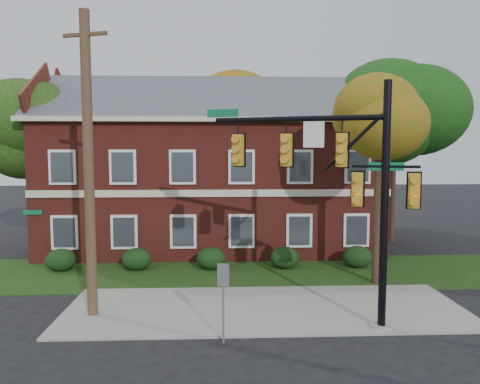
{
  "coord_description": "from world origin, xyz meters",
  "views": [
    {
      "loc": [
        -1.61,
        -15.06,
        5.64
      ],
      "look_at": [
        -0.8,
        3.0,
        4.01
      ],
      "focal_mm": 35.0,
      "sensor_mm": 36.0,
      "label": 1
    }
  ],
  "objects_px": {
    "hedge_far_right": "(357,257)",
    "utility_pole": "(89,165)",
    "hedge_center": "(211,258)",
    "tree_near_right": "(387,125)",
    "sign_post": "(223,289)",
    "traffic_signal": "(339,177)",
    "hedge_far_left": "(61,260)",
    "hedge_left": "(137,259)",
    "apartment_building": "(212,161)",
    "hedge_right": "(285,258)",
    "tree_far_rear": "(232,106)",
    "tree_left_rear": "(31,130)",
    "tree_right_rear": "(401,108)"
  },
  "relations": [
    {
      "from": "tree_left_rear",
      "to": "tree_right_rear",
      "type": "bearing_deg",
      "value": 5.36
    },
    {
      "from": "hedge_center",
      "to": "utility_pole",
      "type": "bearing_deg",
      "value": -122.67
    },
    {
      "from": "tree_near_right",
      "to": "tree_far_rear",
      "type": "bearing_deg",
      "value": 110.27
    },
    {
      "from": "tree_far_rear",
      "to": "traffic_signal",
      "type": "bearing_deg",
      "value": -82.11
    },
    {
      "from": "hedge_left",
      "to": "hedge_center",
      "type": "distance_m",
      "value": 3.5
    },
    {
      "from": "hedge_left",
      "to": "sign_post",
      "type": "height_order",
      "value": "sign_post"
    },
    {
      "from": "hedge_right",
      "to": "sign_post",
      "type": "distance_m",
      "value": 9.1
    },
    {
      "from": "hedge_center",
      "to": "hedge_far_right",
      "type": "relative_size",
      "value": 1.0
    },
    {
      "from": "hedge_center",
      "to": "tree_near_right",
      "type": "relative_size",
      "value": 0.16
    },
    {
      "from": "traffic_signal",
      "to": "tree_near_right",
      "type": "bearing_deg",
      "value": 76.71
    },
    {
      "from": "sign_post",
      "to": "traffic_signal",
      "type": "bearing_deg",
      "value": 30.42
    },
    {
      "from": "hedge_far_right",
      "to": "traffic_signal",
      "type": "bearing_deg",
      "value": -111.36
    },
    {
      "from": "hedge_right",
      "to": "traffic_signal",
      "type": "distance_m",
      "value": 8.45
    },
    {
      "from": "hedge_far_right",
      "to": "traffic_signal",
      "type": "relative_size",
      "value": 0.18
    },
    {
      "from": "sign_post",
      "to": "utility_pole",
      "type": "bearing_deg",
      "value": 162.64
    },
    {
      "from": "sign_post",
      "to": "tree_right_rear",
      "type": "bearing_deg",
      "value": 64.87
    },
    {
      "from": "hedge_far_left",
      "to": "utility_pole",
      "type": "xyz_separation_m",
      "value": [
        3.08,
        -6.11,
        4.62
      ]
    },
    {
      "from": "apartment_building",
      "to": "traffic_signal",
      "type": "height_order",
      "value": "apartment_building"
    },
    {
      "from": "apartment_building",
      "to": "hedge_right",
      "type": "bearing_deg",
      "value": -56.33
    },
    {
      "from": "traffic_signal",
      "to": "apartment_building",
      "type": "bearing_deg",
      "value": 129.82
    },
    {
      "from": "apartment_building",
      "to": "hedge_left",
      "type": "xyz_separation_m",
      "value": [
        -3.5,
        -5.25,
        -4.46
      ]
    },
    {
      "from": "tree_far_rear",
      "to": "hedge_far_right",
      "type": "bearing_deg",
      "value": -66.63
    },
    {
      "from": "hedge_far_left",
      "to": "tree_left_rear",
      "type": "bearing_deg",
      "value": 123.42
    },
    {
      "from": "hedge_far_left",
      "to": "traffic_signal",
      "type": "height_order",
      "value": "traffic_signal"
    },
    {
      "from": "traffic_signal",
      "to": "tree_right_rear",
      "type": "bearing_deg",
      "value": 83.26
    },
    {
      "from": "tree_far_rear",
      "to": "traffic_signal",
      "type": "height_order",
      "value": "tree_far_rear"
    },
    {
      "from": "hedge_center",
      "to": "hedge_far_right",
      "type": "height_order",
      "value": "same"
    },
    {
      "from": "hedge_center",
      "to": "hedge_far_right",
      "type": "bearing_deg",
      "value": 0.0
    },
    {
      "from": "hedge_center",
      "to": "tree_near_right",
      "type": "distance_m",
      "value": 9.9
    },
    {
      "from": "utility_pole",
      "to": "sign_post",
      "type": "bearing_deg",
      "value": -11.58
    },
    {
      "from": "hedge_far_right",
      "to": "utility_pole",
      "type": "xyz_separation_m",
      "value": [
        -10.92,
        -6.11,
        4.62
      ]
    },
    {
      "from": "tree_left_rear",
      "to": "utility_pole",
      "type": "bearing_deg",
      "value": -60.42
    },
    {
      "from": "tree_right_rear",
      "to": "sign_post",
      "type": "relative_size",
      "value": 4.47
    },
    {
      "from": "hedge_far_right",
      "to": "sign_post",
      "type": "bearing_deg",
      "value": -127.33
    },
    {
      "from": "hedge_right",
      "to": "utility_pole",
      "type": "height_order",
      "value": "utility_pole"
    },
    {
      "from": "tree_right_rear",
      "to": "tree_left_rear",
      "type": "bearing_deg",
      "value": -174.64
    },
    {
      "from": "sign_post",
      "to": "tree_left_rear",
      "type": "bearing_deg",
      "value": 140.28
    },
    {
      "from": "tree_left_rear",
      "to": "tree_far_rear",
      "type": "relative_size",
      "value": 0.77
    },
    {
      "from": "apartment_building",
      "to": "tree_far_rear",
      "type": "distance_m",
      "value": 8.84
    },
    {
      "from": "tree_far_rear",
      "to": "utility_pole",
      "type": "height_order",
      "value": "tree_far_rear"
    },
    {
      "from": "hedge_center",
      "to": "hedge_right",
      "type": "height_order",
      "value": "same"
    },
    {
      "from": "hedge_left",
      "to": "hedge_far_right",
      "type": "height_order",
      "value": "same"
    },
    {
      "from": "hedge_left",
      "to": "tree_right_rear",
      "type": "height_order",
      "value": "tree_right_rear"
    },
    {
      "from": "tree_right_rear",
      "to": "tree_far_rear",
      "type": "height_order",
      "value": "tree_far_rear"
    },
    {
      "from": "tree_near_right",
      "to": "tree_far_rear",
      "type": "xyz_separation_m",
      "value": [
        -5.88,
        15.93,
        2.17
      ]
    },
    {
      "from": "hedge_left",
      "to": "hedge_center",
      "type": "bearing_deg",
      "value": 0.0
    },
    {
      "from": "tree_near_right",
      "to": "tree_right_rear",
      "type": "distance_m",
      "value": 9.94
    },
    {
      "from": "hedge_far_left",
      "to": "hedge_left",
      "type": "height_order",
      "value": "same"
    },
    {
      "from": "hedge_left",
      "to": "tree_right_rear",
      "type": "relative_size",
      "value": 0.13
    },
    {
      "from": "tree_near_right",
      "to": "tree_far_rear",
      "type": "height_order",
      "value": "tree_far_rear"
    }
  ]
}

